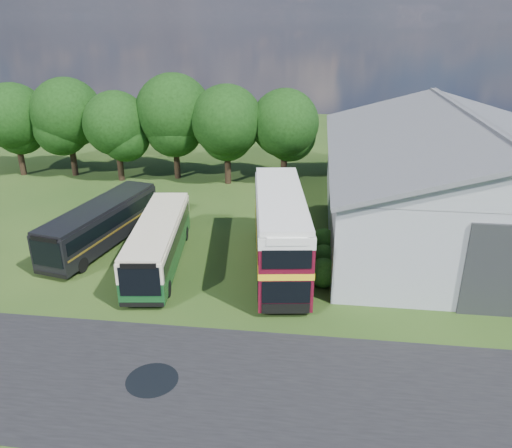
# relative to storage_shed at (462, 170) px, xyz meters

# --- Properties ---
(ground) EXTENTS (120.00, 120.00, 0.00)m
(ground) POSITION_rel_storage_shed_xyz_m (-15.00, -15.98, -4.17)
(ground) COLOR #1D3912
(ground) RESTS_ON ground
(asphalt_road) EXTENTS (60.00, 8.00, 0.02)m
(asphalt_road) POSITION_rel_storage_shed_xyz_m (-12.00, -18.98, -4.17)
(asphalt_road) COLOR black
(asphalt_road) RESTS_ON ground
(puddle) EXTENTS (2.20, 2.20, 0.01)m
(puddle) POSITION_rel_storage_shed_xyz_m (-16.50, -18.98, -4.17)
(puddle) COLOR black
(puddle) RESTS_ON ground
(storage_shed) EXTENTS (18.80, 24.80, 8.15)m
(storage_shed) POSITION_rel_storage_shed_xyz_m (0.00, 0.00, 0.00)
(storage_shed) COLOR gray
(storage_shed) RESTS_ON ground
(tree_far_left) EXTENTS (6.12, 6.12, 8.64)m
(tree_far_left) POSITION_rel_storage_shed_xyz_m (-38.00, 8.02, 1.40)
(tree_far_left) COLOR black
(tree_far_left) RESTS_ON ground
(tree_left_a) EXTENTS (6.46, 6.46, 9.12)m
(tree_left_a) POSITION_rel_storage_shed_xyz_m (-33.00, 8.52, 1.71)
(tree_left_a) COLOR black
(tree_left_a) RESTS_ON ground
(tree_left_b) EXTENTS (5.78, 5.78, 8.16)m
(tree_left_b) POSITION_rel_storage_shed_xyz_m (-28.00, 7.52, 1.09)
(tree_left_b) COLOR black
(tree_left_b) RESTS_ON ground
(tree_mid) EXTENTS (6.80, 6.80, 9.60)m
(tree_mid) POSITION_rel_storage_shed_xyz_m (-23.00, 8.82, 2.02)
(tree_mid) COLOR black
(tree_mid) RESTS_ON ground
(tree_right_a) EXTENTS (6.26, 6.26, 8.83)m
(tree_right_a) POSITION_rel_storage_shed_xyz_m (-18.00, 7.82, 1.52)
(tree_right_a) COLOR black
(tree_right_a) RESTS_ON ground
(tree_right_b) EXTENTS (5.98, 5.98, 8.45)m
(tree_right_b) POSITION_rel_storage_shed_xyz_m (-13.00, 8.62, 1.27)
(tree_right_b) COLOR black
(tree_right_b) RESTS_ON ground
(shrub_front) EXTENTS (1.70, 1.70, 1.70)m
(shrub_front) POSITION_rel_storage_shed_xyz_m (-9.40, -9.98, -4.17)
(shrub_front) COLOR #194714
(shrub_front) RESTS_ON ground
(shrub_mid) EXTENTS (1.60, 1.60, 1.60)m
(shrub_mid) POSITION_rel_storage_shed_xyz_m (-9.40, -7.98, -4.17)
(shrub_mid) COLOR #194714
(shrub_mid) RESTS_ON ground
(shrub_back) EXTENTS (1.80, 1.80, 1.80)m
(shrub_back) POSITION_rel_storage_shed_xyz_m (-9.40, -5.98, -4.17)
(shrub_back) COLOR #194714
(shrub_back) RESTS_ON ground
(bus_green_single) EXTENTS (3.70, 10.73, 2.90)m
(bus_green_single) POSITION_rel_storage_shed_xyz_m (-19.28, -8.76, -2.62)
(bus_green_single) COLOR black
(bus_green_single) RESTS_ON ground
(bus_maroon_double) EXTENTS (4.27, 11.28, 4.73)m
(bus_maroon_double) POSITION_rel_storage_shed_xyz_m (-12.02, -8.26, -1.81)
(bus_maroon_double) COLOR black
(bus_maroon_double) RESTS_ON ground
(bus_dark_single) EXTENTS (4.47, 10.63, 2.86)m
(bus_dark_single) POSITION_rel_storage_shed_xyz_m (-23.90, -6.41, -2.65)
(bus_dark_single) COLOR black
(bus_dark_single) RESTS_ON ground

